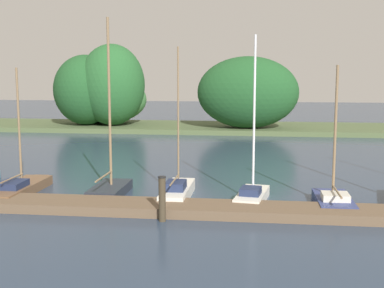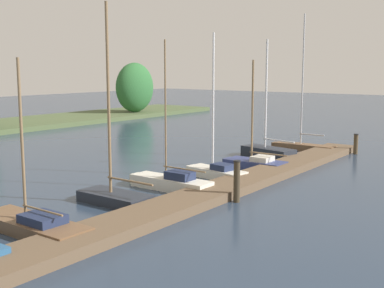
{
  "view_description": "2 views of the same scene",
  "coord_description": "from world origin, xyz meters",
  "px_view_note": "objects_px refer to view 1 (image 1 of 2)",
  "views": [
    {
      "loc": [
        3.27,
        -6.43,
        5.18
      ],
      "look_at": [
        0.58,
        14.91,
        2.12
      ],
      "focal_mm": 48.82,
      "sensor_mm": 36.0,
      "label": 1
    },
    {
      "loc": [
        -15.62,
        1.25,
        4.97
      ],
      "look_at": [
        1.05,
        13.56,
        1.83
      ],
      "focal_mm": 47.05,
      "sensor_mm": 36.0,
      "label": 2
    }
  ],
  "objects_px": {
    "sailboat_2": "(20,187)",
    "sailboat_4": "(178,190)",
    "sailboat_3": "(111,185)",
    "sailboat_5": "(252,194)",
    "sailboat_6": "(333,199)",
    "mooring_piling_1": "(162,199)"
  },
  "relations": [
    {
      "from": "sailboat_4",
      "to": "sailboat_3",
      "type": "bearing_deg",
      "value": 83.07
    },
    {
      "from": "sailboat_3",
      "to": "mooring_piling_1",
      "type": "distance_m",
      "value": 4.64
    },
    {
      "from": "sailboat_6",
      "to": "mooring_piling_1",
      "type": "bearing_deg",
      "value": 113.36
    },
    {
      "from": "sailboat_3",
      "to": "sailboat_4",
      "type": "relative_size",
      "value": 1.2
    },
    {
      "from": "sailboat_2",
      "to": "sailboat_4",
      "type": "relative_size",
      "value": 0.87
    },
    {
      "from": "sailboat_3",
      "to": "sailboat_5",
      "type": "xyz_separation_m",
      "value": [
        5.92,
        -0.61,
        -0.04
      ]
    },
    {
      "from": "sailboat_2",
      "to": "sailboat_6",
      "type": "distance_m",
      "value": 12.86
    },
    {
      "from": "sailboat_2",
      "to": "sailboat_4",
      "type": "height_order",
      "value": "sailboat_4"
    },
    {
      "from": "sailboat_5",
      "to": "mooring_piling_1",
      "type": "relative_size",
      "value": 4.13
    },
    {
      "from": "sailboat_4",
      "to": "sailboat_6",
      "type": "bearing_deg",
      "value": -95.1
    },
    {
      "from": "mooring_piling_1",
      "to": "sailboat_6",
      "type": "bearing_deg",
      "value": 23.9
    },
    {
      "from": "sailboat_3",
      "to": "sailboat_2",
      "type": "bearing_deg",
      "value": 95.56
    },
    {
      "from": "sailboat_5",
      "to": "mooring_piling_1",
      "type": "distance_m",
      "value": 4.32
    },
    {
      "from": "sailboat_3",
      "to": "sailboat_6",
      "type": "xyz_separation_m",
      "value": [
        8.99,
        -0.91,
        -0.08
      ]
    },
    {
      "from": "sailboat_4",
      "to": "sailboat_5",
      "type": "distance_m",
      "value": 3.02
    },
    {
      "from": "sailboat_5",
      "to": "sailboat_3",
      "type": "bearing_deg",
      "value": 92.67
    },
    {
      "from": "sailboat_2",
      "to": "sailboat_6",
      "type": "height_order",
      "value": "sailboat_6"
    },
    {
      "from": "sailboat_4",
      "to": "mooring_piling_1",
      "type": "xyz_separation_m",
      "value": [
        -0.04,
        -3.27,
        0.46
      ]
    },
    {
      "from": "sailboat_6",
      "to": "sailboat_3",
      "type": "bearing_deg",
      "value": 83.66
    },
    {
      "from": "sailboat_2",
      "to": "sailboat_5",
      "type": "height_order",
      "value": "sailboat_5"
    },
    {
      "from": "sailboat_2",
      "to": "mooring_piling_1",
      "type": "xyz_separation_m",
      "value": [
        6.72,
        -3.27,
        0.52
      ]
    },
    {
      "from": "sailboat_5",
      "to": "sailboat_6",
      "type": "height_order",
      "value": "sailboat_5"
    }
  ]
}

